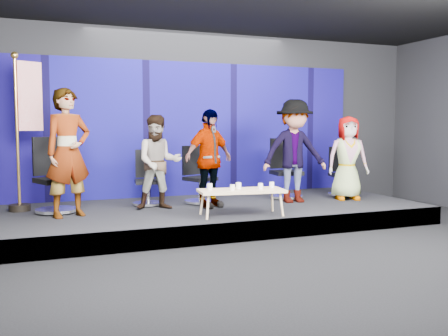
{
  "coord_description": "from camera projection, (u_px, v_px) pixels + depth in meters",
  "views": [
    {
      "loc": [
        -2.96,
        -5.46,
        1.67
      ],
      "look_at": [
        0.1,
        2.4,
        0.95
      ],
      "focal_mm": 40.0,
      "sensor_mm": 36.0,
      "label": 1
    }
  ],
  "objects": [
    {
      "name": "panelist_b",
      "position": [
        159.0,
        162.0,
        8.14
      ],
      "size": [
        0.83,
        0.69,
        1.55
      ],
      "primitive_type": "imported",
      "rotation": [
        0.0,
        0.0,
        -0.14
      ],
      "color": "black",
      "rests_on": "riser"
    },
    {
      "name": "chair_a",
      "position": [
        54.0,
        188.0,
        7.87
      ],
      "size": [
        0.87,
        0.87,
        1.19
      ],
      "rotation": [
        0.0,
        0.0,
        0.37
      ],
      "color": "silver",
      "rests_on": "riser"
    },
    {
      "name": "mug_b",
      "position": [
        233.0,
        187.0,
        7.49
      ],
      "size": [
        0.07,
        0.07,
        0.09
      ],
      "primitive_type": "cylinder",
      "color": "silver",
      "rests_on": "coffee_table"
    },
    {
      "name": "chair_b",
      "position": [
        148.0,
        187.0,
        8.61
      ],
      "size": [
        0.61,
        0.61,
        0.95
      ],
      "rotation": [
        0.0,
        0.0,
        -0.14
      ],
      "color": "silver",
      "rests_on": "riser"
    },
    {
      "name": "mug_a",
      "position": [
        210.0,
        187.0,
        7.54
      ],
      "size": [
        0.08,
        0.08,
        0.1
      ],
      "primitive_type": "cylinder",
      "color": "silver",
      "rests_on": "coffee_table"
    },
    {
      "name": "panelist_d",
      "position": [
        294.0,
        151.0,
        8.87
      ],
      "size": [
        1.25,
        0.81,
        1.83
      ],
      "primitive_type": "imported",
      "rotation": [
        0.0,
        0.0,
        -0.11
      ],
      "color": "black",
      "rests_on": "riser"
    },
    {
      "name": "flag_stand",
      "position": [
        25.0,
        128.0,
        8.0
      ],
      "size": [
        0.56,
        0.35,
        2.53
      ],
      "rotation": [
        0.0,
        0.0,
        0.42
      ],
      "color": "black",
      "rests_on": "riser"
    },
    {
      "name": "coffee_table",
      "position": [
        241.0,
        192.0,
        7.59
      ],
      "size": [
        1.36,
        0.72,
        0.4
      ],
      "rotation": [
        0.0,
        0.0,
        -0.13
      ],
      "color": "tan",
      "rests_on": "riser"
    },
    {
      "name": "chair_d",
      "position": [
        285.0,
        179.0,
        9.42
      ],
      "size": [
        0.7,
        0.7,
        1.13
      ],
      "rotation": [
        0.0,
        0.0,
        -0.11
      ],
      "color": "silver",
      "rests_on": "riser"
    },
    {
      "name": "mug_c",
      "position": [
        239.0,
        186.0,
        7.66
      ],
      "size": [
        0.08,
        0.08,
        0.1
      ],
      "primitive_type": "cylinder",
      "color": "silver",
      "rests_on": "coffee_table"
    },
    {
      "name": "mug_d",
      "position": [
        261.0,
        186.0,
        7.62
      ],
      "size": [
        0.08,
        0.08,
        0.09
      ],
      "primitive_type": "cylinder",
      "color": "silver",
      "rests_on": "coffee_table"
    },
    {
      "name": "panelist_c",
      "position": [
        209.0,
        158.0,
        8.32
      ],
      "size": [
        1.04,
        0.73,
        1.64
      ],
      "primitive_type": "imported",
      "rotation": [
        0.0,
        0.0,
        0.38
      ],
      "color": "black",
      "rests_on": "riser"
    },
    {
      "name": "panelist_e",
      "position": [
        348.0,
        158.0,
        9.22
      ],
      "size": [
        0.86,
        0.68,
        1.54
      ],
      "primitive_type": "imported",
      "rotation": [
        0.0,
        0.0,
        -0.28
      ],
      "color": "black",
      "rests_on": "riser"
    },
    {
      "name": "chair_c",
      "position": [
        198.0,
        184.0,
        8.81
      ],
      "size": [
        0.74,
        0.74,
        1.02
      ],
      "rotation": [
        0.0,
        0.0,
        0.38
      ],
      "color": "silver",
      "rests_on": "riser"
    },
    {
      "name": "room_walls",
      "position": [
        288.0,
        63.0,
        6.07
      ],
      "size": [
        10.02,
        8.02,
        3.51
      ],
      "color": "black",
      "rests_on": "ground"
    },
    {
      "name": "mug_e",
      "position": [
        272.0,
        185.0,
        7.8
      ],
      "size": [
        0.08,
        0.08,
        0.09
      ],
      "primitive_type": "cylinder",
      "color": "silver",
      "rests_on": "coffee_table"
    },
    {
      "name": "backdrop",
      "position": [
        191.0,
        129.0,
        9.81
      ],
      "size": [
        7.0,
        0.08,
        2.6
      ],
      "primitive_type": "cube",
      "color": "#0E064D",
      "rests_on": "riser"
    },
    {
      "name": "ground",
      "position": [
        286.0,
        259.0,
        6.28
      ],
      "size": [
        10.0,
        10.0,
        0.0
      ],
      "primitive_type": "plane",
      "color": "black",
      "rests_on": "ground"
    },
    {
      "name": "chair_e",
      "position": [
        341.0,
        180.0,
        9.75
      ],
      "size": [
        0.66,
        0.66,
        0.95
      ],
      "rotation": [
        0.0,
        0.0,
        -0.28
      ],
      "color": "silver",
      "rests_on": "riser"
    },
    {
      "name": "panelist_a",
      "position": [
        68.0,
        153.0,
        7.44
      ],
      "size": [
        0.82,
        0.69,
        1.93
      ],
      "primitive_type": "imported",
      "rotation": [
        0.0,
        0.0,
        0.37
      ],
      "color": "black",
      "rests_on": "riser"
    },
    {
      "name": "riser",
      "position": [
        217.0,
        214.0,
        8.59
      ],
      "size": [
        7.0,
        3.0,
        0.3
      ],
      "primitive_type": "cube",
      "color": "black",
      "rests_on": "ground"
    }
  ]
}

